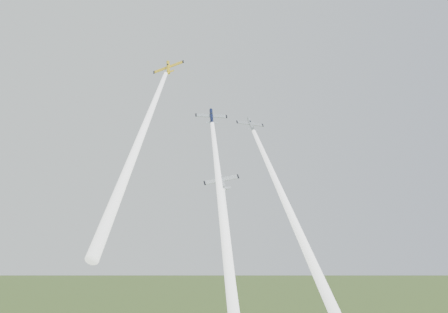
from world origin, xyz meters
The scene contains 8 objects.
plane_yellow centered at (-11.73, 2.94, 114.75)m, with size 8.01×7.95×1.26m, color yellow, non-canonical shape.
smoke_trail_yellow centered at (-21.15, -19.03, 91.51)m, with size 2.22×2.22×60.28m, color white, non-canonical shape.
plane_navy centered at (-0.61, 3.95, 103.35)m, with size 8.01×7.94×1.25m, color #0D1439, non-canonical shape.
smoke_trail_navy centered at (-4.50, -22.34, 77.51)m, with size 2.22×2.22×67.75m, color white, non-canonical shape.
plane_silver_right centered at (10.01, 5.47, 102.21)m, with size 7.30×7.24×1.14m, color #AEB4BD, non-canonical shape.
smoke_trail_silver_right centered at (11.00, -19.06, 78.34)m, with size 2.22×2.22×62.08m, color white, non-canonical shape.
plane_silver_low centered at (-0.30, -5.17, 86.54)m, with size 8.21×8.14×1.29m, color silver, non-canonical shape.
smoke_trail_silver_low centered at (-3.82, -25.83, 66.16)m, with size 2.22×2.22×52.05m, color white, non-canonical shape.
Camera 1 is at (-32.23, -128.70, 74.63)m, focal length 45.00 mm.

